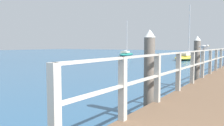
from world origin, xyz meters
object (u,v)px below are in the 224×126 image
(boat_1, at_px, (126,54))
(boat_0, at_px, (187,57))
(dock_piling_far, at_px, (197,62))
(dock_piling_near, at_px, (149,74))
(seagull_foreground, at_px, (204,47))

(boat_1, bearing_deg, boat_0, -34.05)
(boat_0, bearing_deg, dock_piling_far, -65.50)
(dock_piling_near, xyz_separation_m, boat_0, (-5.55, 24.03, -0.78))
(seagull_foreground, height_order, boat_1, boat_1)
(boat_0, relative_size, boat_1, 1.16)
(dock_piling_near, xyz_separation_m, seagull_foreground, (0.39, 4.53, 0.67))
(dock_piling_near, height_order, seagull_foreground, dock_piling_near)
(boat_0, bearing_deg, boat_1, 167.49)
(seagull_foreground, bearing_deg, boat_1, -120.98)
(dock_piling_far, height_order, seagull_foreground, dock_piling_far)
(dock_piling_far, bearing_deg, seagull_foreground, -53.31)
(boat_1, bearing_deg, dock_piling_near, -72.54)
(boat_0, bearing_deg, seagull_foreground, -64.87)
(dock_piling_near, distance_m, boat_1, 32.97)
(dock_piling_near, relative_size, boat_1, 0.38)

